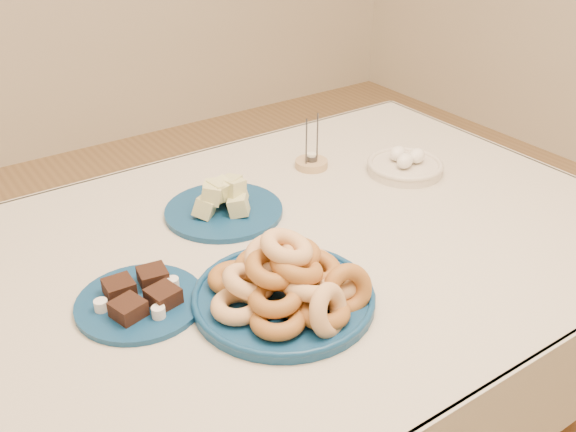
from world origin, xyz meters
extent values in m
cylinder|color=brown|center=(0.70, 0.40, 0.36)|extent=(0.06, 0.06, 0.72)
cube|color=beige|center=(0.00, 0.00, 0.74)|extent=(1.70, 1.10, 0.02)
cube|color=beige|center=(0.00, 0.55, 0.61)|extent=(1.70, 0.01, 0.28)
cube|color=beige|center=(0.85, 0.00, 0.61)|extent=(0.01, 1.10, 0.28)
cylinder|color=navy|center=(-0.10, -0.18, 0.76)|extent=(0.43, 0.43, 0.02)
torus|color=navy|center=(-0.10, -0.18, 0.77)|extent=(0.43, 0.43, 0.01)
torus|color=tan|center=(-0.01, -0.14, 0.78)|extent=(0.15, 0.15, 0.04)
torus|color=brown|center=(-0.07, -0.08, 0.78)|extent=(0.14, 0.14, 0.04)
torus|color=brown|center=(-0.16, -0.09, 0.78)|extent=(0.14, 0.14, 0.04)
torus|color=tan|center=(-0.20, -0.17, 0.78)|extent=(0.14, 0.14, 0.03)
torus|color=brown|center=(-0.16, -0.25, 0.78)|extent=(0.11, 0.11, 0.04)
torus|color=brown|center=(-0.08, -0.27, 0.78)|extent=(0.13, 0.13, 0.04)
torus|color=tan|center=(-0.01, -0.22, 0.78)|extent=(0.14, 0.14, 0.04)
torus|color=tan|center=(-0.06, -0.14, 0.81)|extent=(0.14, 0.14, 0.04)
torus|color=brown|center=(-0.11, -0.12, 0.81)|extent=(0.14, 0.14, 0.06)
torus|color=tan|center=(-0.16, -0.16, 0.81)|extent=(0.13, 0.13, 0.06)
torus|color=brown|center=(-0.15, -0.22, 0.81)|extent=(0.13, 0.13, 0.05)
torus|color=tan|center=(-0.08, -0.24, 0.81)|extent=(0.14, 0.14, 0.06)
torus|color=brown|center=(-0.03, -0.20, 0.81)|extent=(0.14, 0.15, 0.06)
torus|color=brown|center=(-0.07, -0.17, 0.85)|extent=(0.14, 0.14, 0.03)
torus|color=tan|center=(-0.11, -0.15, 0.85)|extent=(0.14, 0.14, 0.07)
torus|color=brown|center=(-0.13, -0.19, 0.85)|extent=(0.14, 0.14, 0.06)
torus|color=brown|center=(-0.09, -0.21, 0.85)|extent=(0.11, 0.11, 0.06)
torus|color=tan|center=(-0.09, -0.18, 0.87)|extent=(0.15, 0.14, 0.06)
torus|color=tan|center=(-0.08, -0.30, 0.80)|extent=(0.12, 0.10, 0.11)
torus|color=brown|center=(-0.01, -0.27, 0.80)|extent=(0.11, 0.08, 0.11)
cylinder|color=navy|center=(-0.02, 0.19, 0.76)|extent=(0.37, 0.37, 0.01)
cube|color=#C8CB80|center=(-0.03, 0.19, 0.82)|extent=(0.05, 0.05, 0.06)
cube|color=#C8CB80|center=(-0.02, 0.23, 0.79)|extent=(0.05, 0.05, 0.05)
cube|color=#C8CB80|center=(0.00, 0.19, 0.82)|extent=(0.06, 0.06, 0.05)
cube|color=#C8CB80|center=(-0.06, 0.18, 0.82)|extent=(0.07, 0.06, 0.05)
cube|color=#C8CB80|center=(-0.07, 0.18, 0.79)|extent=(0.07, 0.06, 0.06)
cube|color=#C8CB80|center=(0.02, 0.19, 0.79)|extent=(0.07, 0.06, 0.06)
cube|color=#C8CB80|center=(0.00, 0.18, 0.82)|extent=(0.06, 0.05, 0.05)
cube|color=#C8CB80|center=(-0.04, 0.19, 0.82)|extent=(0.07, 0.06, 0.05)
cube|color=#C8CB80|center=(-0.01, 0.15, 0.79)|extent=(0.07, 0.07, 0.05)
cube|color=#C8CB80|center=(-0.03, 0.19, 0.82)|extent=(0.06, 0.05, 0.05)
cylinder|color=navy|center=(-0.33, -0.03, 0.76)|extent=(0.27, 0.27, 0.01)
cube|color=black|center=(-0.36, -0.06, 0.78)|extent=(0.07, 0.07, 0.03)
cube|color=black|center=(-0.29, -0.06, 0.78)|extent=(0.06, 0.06, 0.03)
cube|color=black|center=(-0.35, 0.01, 0.78)|extent=(0.06, 0.06, 0.03)
cube|color=black|center=(-0.28, 0.01, 0.78)|extent=(0.06, 0.06, 0.03)
cylinder|color=white|center=(-0.40, -0.02, 0.77)|extent=(0.03, 0.03, 0.02)
cylinder|color=white|center=(-0.32, -0.10, 0.77)|extent=(0.03, 0.03, 0.02)
cylinder|color=white|center=(-0.26, -0.03, 0.77)|extent=(0.03, 0.03, 0.02)
cylinder|color=tan|center=(0.31, 0.28, 0.76)|extent=(0.11, 0.11, 0.02)
cylinder|color=#3E3F43|center=(0.31, 0.28, 0.78)|extent=(0.04, 0.04, 0.01)
cylinder|color=white|center=(0.31, 0.28, 0.79)|extent=(0.03, 0.03, 0.01)
cylinder|color=#3E3F43|center=(0.28, 0.27, 0.83)|extent=(0.01, 0.01, 0.13)
cylinder|color=#3E3F43|center=(0.33, 0.29, 0.83)|extent=(0.01, 0.01, 0.13)
cylinder|color=beige|center=(0.49, 0.11, 0.76)|extent=(0.25, 0.25, 0.03)
torus|color=beige|center=(0.49, 0.11, 0.78)|extent=(0.26, 0.26, 0.02)
ellipsoid|color=white|center=(0.47, 0.09, 0.80)|extent=(0.06, 0.05, 0.04)
ellipsoid|color=white|center=(0.52, 0.10, 0.80)|extent=(0.06, 0.05, 0.04)
ellipsoid|color=white|center=(0.49, 0.14, 0.80)|extent=(0.06, 0.05, 0.04)
camera|label=1|loc=(-0.65, -1.00, 1.51)|focal=40.00mm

